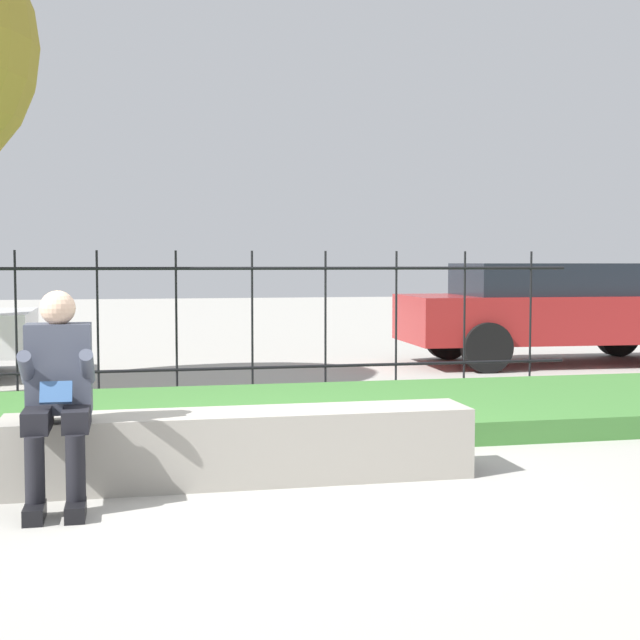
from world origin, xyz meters
TOP-DOWN VIEW (x-y plane):
  - ground_plane at (0.00, 0.00)m, footprint 60.00×60.00m
  - stone_bench at (-0.17, 0.00)m, footprint 3.01×0.49m
  - person_seated_reader at (-1.30, -0.28)m, footprint 0.42×0.73m
  - grass_berm at (0.00, 1.97)m, footprint 9.94×2.54m
  - iron_fence at (0.00, 3.62)m, footprint 7.94×0.03m
  - car_parked_right at (5.00, 5.81)m, footprint 4.44×1.95m

SIDE VIEW (x-z plane):
  - ground_plane at x=0.00m, z-range 0.00..0.00m
  - grass_berm at x=0.00m, z-range 0.00..0.19m
  - stone_bench at x=-0.17m, z-range -0.03..0.44m
  - person_seated_reader at x=-1.30m, z-range 0.06..1.32m
  - car_parked_right at x=5.00m, z-range 0.05..1.47m
  - iron_fence at x=0.00m, z-range 0.04..1.59m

